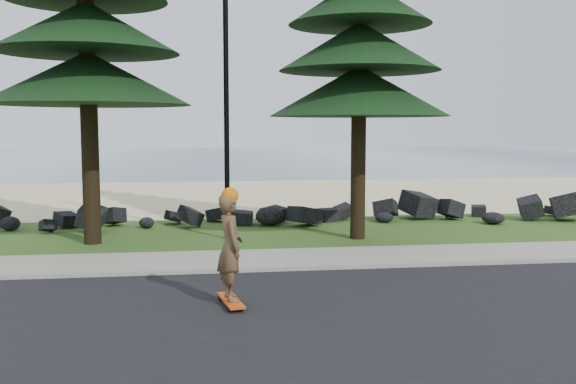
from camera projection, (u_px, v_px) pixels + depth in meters
name	position (u px, v px, depth m)	size (l,w,h in m)	color
ground	(234.00, 264.00, 14.17)	(160.00, 160.00, 0.00)	#37551A
road	(250.00, 325.00, 9.73)	(160.00, 7.00, 0.02)	black
kerb	(236.00, 270.00, 13.28)	(160.00, 0.20, 0.10)	gray
sidewalk	(233.00, 260.00, 14.36)	(160.00, 2.00, 0.08)	gray
beach_sand	(216.00, 195.00, 28.46)	(160.00, 15.00, 0.01)	beige
ocean	(207.00, 158.00, 64.44)	(160.00, 58.00, 0.01)	#3C5A74
seawall_boulders	(224.00, 226.00, 19.69)	(60.00, 2.40, 1.10)	black
lamp_post	(226.00, 84.00, 16.91)	(0.25, 0.14, 8.14)	black
skateboarder	(230.00, 248.00, 10.68)	(0.53, 1.10, 1.99)	#CF410C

